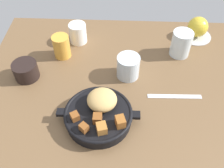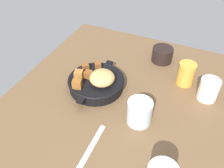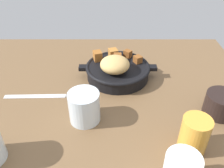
# 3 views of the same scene
# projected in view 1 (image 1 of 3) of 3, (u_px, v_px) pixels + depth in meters

# --- Properties ---
(ground_plane) EXTENTS (0.94, 0.82, 0.02)m
(ground_plane) POSITION_uv_depth(u_px,v_px,m) (115.00, 93.00, 0.87)
(ground_plane) COLOR brown
(cast_iron_skillet) EXTENTS (0.25, 0.21, 0.09)m
(cast_iron_skillet) POSITION_uv_depth(u_px,v_px,m) (99.00, 114.00, 0.76)
(cast_iron_skillet) COLOR black
(cast_iron_skillet) RESTS_ON ground_plane
(saucer_plate) EXTENTS (0.13, 0.13, 0.01)m
(saucer_plate) POSITION_uv_depth(u_px,v_px,m) (195.00, 36.00, 1.05)
(saucer_plate) COLOR #B7BABF
(saucer_plate) RESTS_ON ground_plane
(red_apple) EXTENTS (0.08, 0.08, 0.08)m
(red_apple) POSITION_uv_depth(u_px,v_px,m) (198.00, 27.00, 1.02)
(red_apple) COLOR gold
(red_apple) RESTS_ON saucer_plate
(butter_knife) EXTENTS (0.18, 0.02, 0.00)m
(butter_knife) POSITION_uv_depth(u_px,v_px,m) (175.00, 96.00, 0.84)
(butter_knife) COLOR silver
(butter_knife) RESTS_ON ground_plane
(juice_glass_amber) EXTENTS (0.06, 0.06, 0.09)m
(juice_glass_amber) POSITION_uv_depth(u_px,v_px,m) (62.00, 46.00, 0.95)
(juice_glass_amber) COLOR gold
(juice_glass_amber) RESTS_ON ground_plane
(water_glass_tall) EXTENTS (0.07, 0.07, 0.10)m
(water_glass_tall) POSITION_uv_depth(u_px,v_px,m) (181.00, 44.00, 0.95)
(water_glass_tall) COLOR silver
(water_glass_tall) RESTS_ON ground_plane
(coffee_mug_dark) EXTENTS (0.09, 0.09, 0.06)m
(coffee_mug_dark) POSITION_uv_depth(u_px,v_px,m) (26.00, 70.00, 0.88)
(coffee_mug_dark) COLOR black
(coffee_mug_dark) RESTS_ON ground_plane
(water_glass_short) EXTENTS (0.08, 0.08, 0.08)m
(water_glass_short) POSITION_uv_depth(u_px,v_px,m) (128.00, 67.00, 0.88)
(water_glass_short) COLOR silver
(water_glass_short) RESTS_ON ground_plane
(white_creamer_pitcher) EXTENTS (0.07, 0.07, 0.08)m
(white_creamer_pitcher) POSITION_uv_depth(u_px,v_px,m) (78.00, 33.00, 1.01)
(white_creamer_pitcher) COLOR white
(white_creamer_pitcher) RESTS_ON ground_plane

